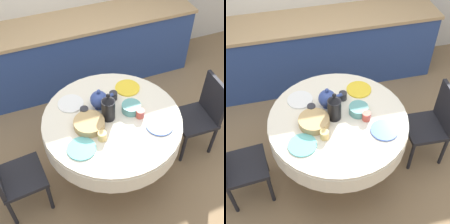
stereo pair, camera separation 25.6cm
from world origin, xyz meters
TOP-DOWN VIEW (x-y plane):
  - ground_plane at (0.00, 0.00)m, footprint 12.00×12.00m
  - kitchen_counter at (0.00, 1.50)m, footprint 3.24×0.64m
  - dining_table at (0.00, 0.00)m, footprint 1.28×1.28m
  - chair_left at (0.98, -0.04)m, footprint 0.42×0.42m
  - chair_right at (-0.98, -0.09)m, footprint 0.43×0.43m
  - plate_near_left at (-0.36, -0.23)m, footprint 0.24×0.24m
  - cup_near_left at (-0.16, -0.19)m, footprint 0.08×0.08m
  - plate_near_right at (0.36, -0.24)m, footprint 0.24×0.24m
  - cup_near_right at (0.24, -0.07)m, footprint 0.08×0.08m
  - plate_far_left at (-0.30, 0.31)m, footprint 0.24×0.24m
  - cup_far_left at (-0.22, 0.13)m, footprint 0.08×0.08m
  - plate_far_right at (0.29, 0.32)m, footprint 0.24×0.24m
  - cup_far_right at (0.10, 0.23)m, footprint 0.08×0.08m
  - coffee_carafe at (-0.03, 0.02)m, footprint 0.12×0.12m
  - teapot at (-0.06, 0.18)m, footprint 0.23×0.17m
  - bread_basket at (-0.22, -0.02)m, footprint 0.27×0.27m
  - fruit_bowl at (0.20, 0.03)m, footprint 0.18×0.18m

SIDE VIEW (x-z plane):
  - ground_plane at x=0.00m, z-range 0.00..0.00m
  - kitchen_counter at x=0.00m, z-range 0.00..0.91m
  - chair_left at x=0.98m, z-range 0.05..0.93m
  - chair_right at x=-0.98m, z-range 0.05..0.93m
  - dining_table at x=0.00m, z-range 0.25..1.01m
  - plate_near_left at x=-0.36m, z-range 0.76..0.77m
  - plate_near_right at x=0.36m, z-range 0.76..0.77m
  - plate_far_left at x=-0.30m, z-range 0.76..0.77m
  - plate_far_right at x=0.29m, z-range 0.76..0.77m
  - bread_basket at x=-0.22m, z-range 0.76..0.83m
  - fruit_bowl at x=0.20m, z-range 0.76..0.83m
  - cup_near_left at x=-0.16m, z-range 0.76..0.83m
  - cup_near_right at x=0.24m, z-range 0.76..0.83m
  - cup_far_left at x=-0.22m, z-range 0.76..0.83m
  - cup_far_right at x=0.10m, z-range 0.76..0.83m
  - teapot at x=-0.06m, z-range 0.74..0.96m
  - coffee_carafe at x=-0.03m, z-range 0.73..1.03m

